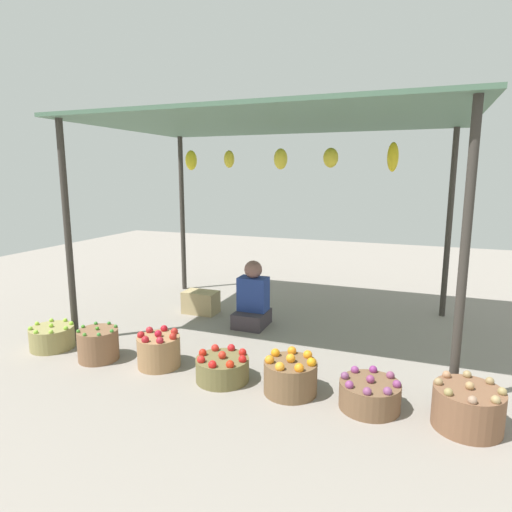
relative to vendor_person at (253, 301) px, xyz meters
name	(u,v)px	position (x,y,z in m)	size (l,w,h in m)	color
ground_plane	(273,327)	(0.25, 0.03, -0.30)	(14.00, 14.00, 0.00)	gray
market_stall_structure	(275,133)	(0.25, 0.05, 1.91)	(4.03, 2.62, 2.36)	#38332D
vendor_person	(253,301)	(0.00, 0.00, 0.00)	(0.36, 0.44, 0.78)	#3D353C
basket_limes	(52,337)	(-1.68, -1.39, -0.18)	(0.44, 0.44, 0.26)	#938851
basket_green_chilies	(98,344)	(-1.04, -1.44, -0.15)	(0.38, 0.38, 0.33)	brown
basket_red_apples	(159,350)	(-0.41, -1.37, -0.14)	(0.40, 0.40, 0.35)	#9C744C
basket_red_tomatoes	(222,368)	(0.27, -1.41, -0.19)	(0.46, 0.46, 0.26)	brown
basket_oranges	(290,376)	(0.89, -1.41, -0.15)	(0.44, 0.44, 0.34)	brown
basket_purple_onions	(370,394)	(1.52, -1.43, -0.19)	(0.46, 0.46, 0.27)	brown
basket_potatoes	(468,408)	(2.20, -1.46, -0.15)	(0.48, 0.48, 0.35)	brown
wooden_crate_near_vendor	(201,302)	(-0.80, 0.20, -0.16)	(0.44, 0.27, 0.29)	tan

